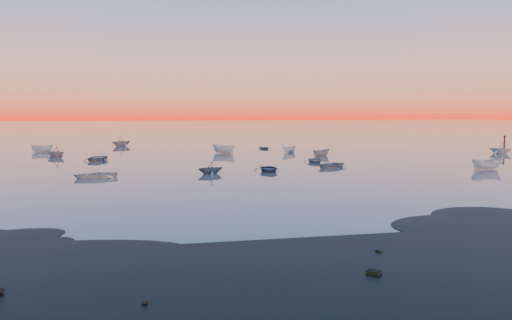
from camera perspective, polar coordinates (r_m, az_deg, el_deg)
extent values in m
plane|color=#71645E|center=(129.60, -5.29, 2.41)|extent=(600.00, 600.00, 0.00)
imported|color=white|center=(66.11, 24.85, -0.99)|extent=(1.76, 4.05, 1.40)
imported|color=white|center=(92.89, 26.13, 0.68)|extent=(4.10, 3.35, 1.32)
cylinder|color=#420E0E|center=(101.59, 26.48, 1.05)|extent=(0.81, 0.81, 0.27)
cylinder|color=#420E0E|center=(101.52, 26.51, 1.69)|extent=(0.29, 0.29, 2.35)
cone|color=#420E0E|center=(101.45, 26.54, 2.48)|extent=(0.54, 0.54, 0.45)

